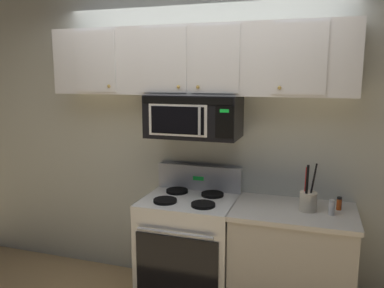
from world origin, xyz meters
The scene contains 8 objects.
back_wall centered at (0.00, 0.79, 1.35)m, with size 5.20×0.10×2.70m, color silver.
stove_range centered at (0.00, 0.42, 0.47)m, with size 0.76×0.69×1.12m.
over_range_microwave centered at (0.00, 0.54, 1.58)m, with size 0.76×0.43×0.35m.
upper_cabinets centered at (0.00, 0.57, 2.02)m, with size 2.50×0.36×0.55m.
counter_segment centered at (0.84, 0.43, 0.45)m, with size 0.93×0.65×0.90m.
utensil_crock_cream centered at (0.94, 0.43, 0.99)m, with size 0.13×0.13×0.36m.
salt_shaker centered at (1.11, 0.39, 0.96)m, with size 0.04×0.04×0.11m.
spice_jar centered at (1.17, 0.52, 0.95)m, with size 0.04×0.04×0.10m.
Camera 1 is at (0.97, -2.49, 1.91)m, focal length 36.09 mm.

